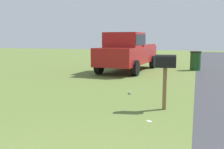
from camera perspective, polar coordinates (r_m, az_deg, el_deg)
name	(u,v)px	position (r m, az deg, el deg)	size (l,w,h in m)	color
mailbox	(165,66)	(6.58, 11.52, 1.89)	(0.28, 0.53, 1.38)	brown
pickup_truck	(127,51)	(14.31, 3.35, 5.14)	(5.59, 2.46, 2.09)	maroon
trash_bin	(195,61)	(15.49, 17.71, 2.89)	(0.61, 0.61, 1.07)	#1E4C1E
litter_bottle_by_mailbox	(130,93)	(8.47, 3.93, -4.00)	(0.07, 0.07, 0.22)	#B2D8BF
litter_wrapper_near_hydrant	(149,121)	(5.78, 8.06, -9.98)	(0.12, 0.08, 0.01)	silver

